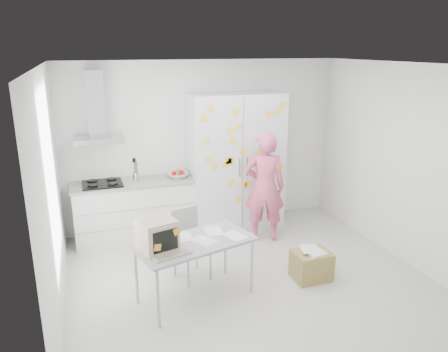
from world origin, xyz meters
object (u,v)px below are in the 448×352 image
object	(u,v)px
person	(265,187)
cardboard_box	(311,265)
desk	(172,239)
chair	(189,239)

from	to	relation	value
person	cardboard_box	world-z (taller)	person
person	desk	bearing A→B (deg)	57.93
desk	chair	bearing A→B (deg)	43.44
chair	person	bearing A→B (deg)	11.59
chair	cardboard_box	distance (m)	1.61
person	chair	size ratio (longest dim) A/B	1.85
cardboard_box	chair	bearing A→B (deg)	158.71
person	desk	xyz separation A→B (m)	(-1.72, -1.33, -0.02)
person	cardboard_box	size ratio (longest dim) A/B	3.63
desk	cardboard_box	xyz separation A→B (m)	(1.81, 0.00, -0.63)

